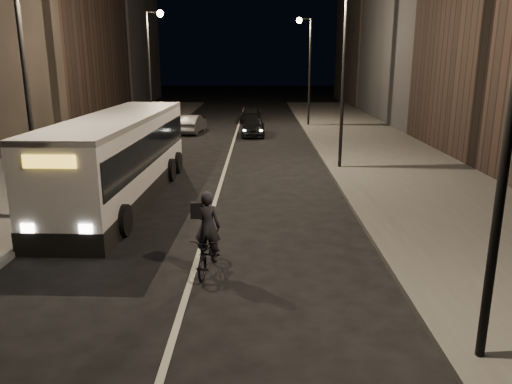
{
  "coord_description": "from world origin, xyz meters",
  "views": [
    {
      "loc": [
        1.67,
        -11.83,
        5.26
      ],
      "look_at": [
        1.58,
        2.18,
        1.5
      ],
      "focal_mm": 35.0,
      "sensor_mm": 36.0,
      "label": 1
    }
  ],
  "objects_px": {
    "streetlight_right_mid": "(338,56)",
    "car_near": "(253,126)",
    "streetlight_right_near": "(502,52)",
    "city_bus": "(120,154)",
    "car_mid": "(191,124)",
    "car_far": "(250,115)",
    "streetlight_left_near": "(31,55)",
    "streetlight_right_far": "(307,57)",
    "cyclist_on_bicycle": "(208,245)",
    "streetlight_left_far": "(153,57)"
  },
  "relations": [
    {
      "from": "streetlight_right_mid",
      "to": "city_bus",
      "type": "xyz_separation_m",
      "value": [
        -8.93,
        -5.23,
        -3.61
      ]
    },
    {
      "from": "streetlight_right_mid",
      "to": "cyclist_on_bicycle",
      "type": "height_order",
      "value": "streetlight_right_mid"
    },
    {
      "from": "streetlight_right_near",
      "to": "streetlight_right_mid",
      "type": "distance_m",
      "value": 16.0
    },
    {
      "from": "car_far",
      "to": "car_near",
      "type": "bearing_deg",
      "value": -84.68
    },
    {
      "from": "streetlight_right_far",
      "to": "cyclist_on_bicycle",
      "type": "relative_size",
      "value": 3.74
    },
    {
      "from": "car_mid",
      "to": "car_far",
      "type": "xyz_separation_m",
      "value": [
        4.17,
        6.92,
        -0.08
      ]
    },
    {
      "from": "streetlight_right_mid",
      "to": "car_near",
      "type": "distance_m",
      "value": 12.71
    },
    {
      "from": "city_bus",
      "to": "car_mid",
      "type": "xyz_separation_m",
      "value": [
        0.36,
        17.58,
        -1.08
      ]
    },
    {
      "from": "city_bus",
      "to": "streetlight_left_near",
      "type": "bearing_deg",
      "value": -120.4
    },
    {
      "from": "streetlight_right_near",
      "to": "car_near",
      "type": "xyz_separation_m",
      "value": [
        -4.08,
        27.09,
        -4.68
      ]
    },
    {
      "from": "streetlight_left_near",
      "to": "city_bus",
      "type": "relative_size",
      "value": 0.68
    },
    {
      "from": "car_far",
      "to": "city_bus",
      "type": "bearing_deg",
      "value": -97.43
    },
    {
      "from": "streetlight_left_near",
      "to": "car_near",
      "type": "distance_m",
      "value": 20.73
    },
    {
      "from": "streetlight_left_near",
      "to": "car_near",
      "type": "relative_size",
      "value": 2.04
    },
    {
      "from": "streetlight_right_far",
      "to": "streetlight_left_near",
      "type": "distance_m",
      "value": 26.26
    },
    {
      "from": "streetlight_left_near",
      "to": "car_near",
      "type": "bearing_deg",
      "value": 70.97
    },
    {
      "from": "cyclist_on_bicycle",
      "to": "car_mid",
      "type": "relative_size",
      "value": 0.54
    },
    {
      "from": "streetlight_left_near",
      "to": "streetlight_left_far",
      "type": "bearing_deg",
      "value": 90.0
    },
    {
      "from": "streetlight_right_far",
      "to": "streetlight_left_near",
      "type": "relative_size",
      "value": 1.0
    },
    {
      "from": "streetlight_right_near",
      "to": "streetlight_right_far",
      "type": "height_order",
      "value": "same"
    },
    {
      "from": "car_far",
      "to": "streetlight_right_mid",
      "type": "bearing_deg",
      "value": -74.08
    },
    {
      "from": "streetlight_right_mid",
      "to": "car_far",
      "type": "bearing_deg",
      "value": 102.88
    },
    {
      "from": "streetlight_left_near",
      "to": "car_far",
      "type": "relative_size",
      "value": 2.01
    },
    {
      "from": "streetlight_right_near",
      "to": "streetlight_right_mid",
      "type": "xyz_separation_m",
      "value": [
        0.0,
        16.0,
        0.0
      ]
    },
    {
      "from": "streetlight_right_far",
      "to": "streetlight_left_far",
      "type": "relative_size",
      "value": 1.0
    },
    {
      "from": "car_near",
      "to": "car_mid",
      "type": "bearing_deg",
      "value": 164.26
    },
    {
      "from": "streetlight_right_near",
      "to": "car_near",
      "type": "bearing_deg",
      "value": 98.56
    },
    {
      "from": "streetlight_right_mid",
      "to": "streetlight_left_near",
      "type": "bearing_deg",
      "value": -143.12
    },
    {
      "from": "city_bus",
      "to": "car_mid",
      "type": "distance_m",
      "value": 17.61
    },
    {
      "from": "streetlight_right_near",
      "to": "streetlight_left_near",
      "type": "relative_size",
      "value": 1.0
    },
    {
      "from": "car_far",
      "to": "car_mid",
      "type": "bearing_deg",
      "value": -118.01
    },
    {
      "from": "car_mid",
      "to": "car_far",
      "type": "relative_size",
      "value": 1.0
    },
    {
      "from": "car_near",
      "to": "streetlight_right_near",
      "type": "bearing_deg",
      "value": -81.61
    },
    {
      "from": "car_near",
      "to": "car_mid",
      "type": "height_order",
      "value": "car_near"
    },
    {
      "from": "streetlight_left_near",
      "to": "city_bus",
      "type": "xyz_separation_m",
      "value": [
        1.73,
        2.77,
        -3.61
      ]
    },
    {
      "from": "city_bus",
      "to": "car_mid",
      "type": "bearing_deg",
      "value": 90.46
    },
    {
      "from": "cyclist_on_bicycle",
      "to": "streetlight_left_far",
      "type": "bearing_deg",
      "value": 112.8
    },
    {
      "from": "streetlight_right_mid",
      "to": "car_far",
      "type": "distance_m",
      "value": 20.33
    },
    {
      "from": "cyclist_on_bicycle",
      "to": "streetlight_right_mid",
      "type": "bearing_deg",
      "value": 76.09
    },
    {
      "from": "cyclist_on_bicycle",
      "to": "car_near",
      "type": "height_order",
      "value": "cyclist_on_bicycle"
    },
    {
      "from": "streetlight_left_near",
      "to": "car_mid",
      "type": "bearing_deg",
      "value": 84.12
    },
    {
      "from": "streetlight_right_mid",
      "to": "car_near",
      "type": "xyz_separation_m",
      "value": [
        -4.08,
        11.09,
        -4.68
      ]
    },
    {
      "from": "streetlight_left_far",
      "to": "cyclist_on_bicycle",
      "type": "bearing_deg",
      "value": -75.46
    },
    {
      "from": "streetlight_left_far",
      "to": "car_far",
      "type": "relative_size",
      "value": 2.01
    },
    {
      "from": "city_bus",
      "to": "car_mid",
      "type": "height_order",
      "value": "city_bus"
    },
    {
      "from": "streetlight_right_near",
      "to": "car_far",
      "type": "distance_m",
      "value": 35.86
    },
    {
      "from": "streetlight_right_near",
      "to": "streetlight_right_mid",
      "type": "bearing_deg",
      "value": 90.0
    },
    {
      "from": "city_bus",
      "to": "streetlight_right_near",
      "type": "bearing_deg",
      "value": -48.68
    },
    {
      "from": "city_bus",
      "to": "car_far",
      "type": "xyz_separation_m",
      "value": [
        4.53,
        24.49,
        -1.16
      ]
    },
    {
      "from": "streetlight_right_mid",
      "to": "streetlight_right_far",
      "type": "relative_size",
      "value": 1.0
    }
  ]
}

